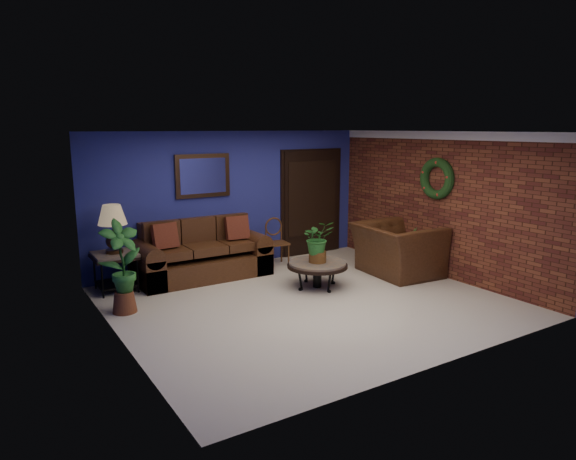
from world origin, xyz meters
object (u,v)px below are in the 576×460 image
armchair (397,250)px  end_table (115,262)px  side_chair (276,238)px  sofa (201,258)px  coffee_table (317,266)px  table_lamp (113,223)px

armchair → end_table: bearing=74.1°
end_table → side_chair: bearing=1.2°
sofa → end_table: (-1.46, -0.04, 0.14)m
coffee_table → armchair: size_ratio=0.71×
coffee_table → side_chair: (0.17, 1.61, 0.14)m
side_chair → armchair: size_ratio=0.64×
sofa → coffee_table: bearing=-49.2°
end_table → armchair: 4.75m
coffee_table → side_chair: bearing=83.9°
armchair → sofa: bearing=65.0°
table_lamp → side_chair: size_ratio=0.83×
side_chair → armchair: armchair is taller
end_table → table_lamp: size_ratio=0.92×
end_table → armchair: size_ratio=0.49×
table_lamp → side_chair: (2.99, 0.07, -0.60)m
table_lamp → armchair: table_lamp is taller
coffee_table → armchair: (1.63, -0.13, 0.09)m
coffee_table → table_lamp: size_ratio=1.33×
sofa → armchair: (2.99, -1.71, 0.11)m
coffee_table → side_chair: side_chair is taller
side_chair → armchair: bearing=-43.6°
sofa → end_table: sofa is taller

